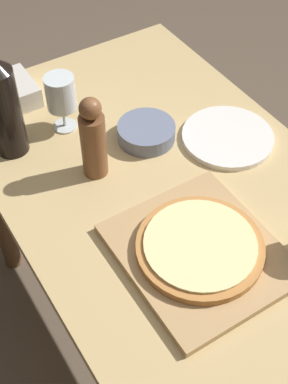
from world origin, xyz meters
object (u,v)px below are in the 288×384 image
wine_glass (61,94)px  small_bowl (146,132)px  pepper_mill (93,139)px  wine_bottle (2,104)px  pizza (200,246)px

wine_glass → small_bowl: 0.23m
pepper_mill → wine_glass: size_ratio=1.41×
wine_glass → small_bowl: size_ratio=1.05×
wine_bottle → small_bowl: size_ratio=2.34×
wine_bottle → wine_glass: 0.15m
wine_bottle → small_bowl: bearing=-25.5°
pizza → pepper_mill: pepper_mill is taller
wine_bottle → wine_glass: wine_bottle is taller
wine_bottle → pizza: bearing=-68.2°
wine_glass → small_bowl: bearing=-44.0°
wine_bottle → small_bowl: 0.35m
wine_bottle → pepper_mill: wine_bottle is taller
wine_glass → small_bowl: wine_glass is taller
pepper_mill → wine_glass: 0.18m
pizza → wine_glass: size_ratio=1.73×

